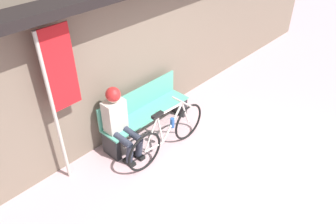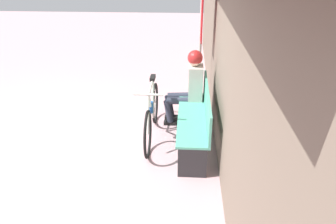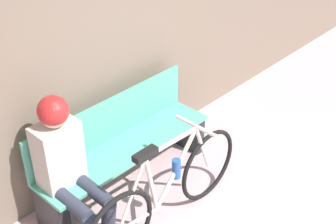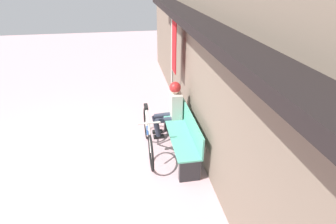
{
  "view_description": "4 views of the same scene",
  "coord_description": "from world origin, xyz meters",
  "px_view_note": "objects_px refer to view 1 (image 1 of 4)",
  "views": [
    {
      "loc": [
        -3.14,
        -1.35,
        3.71
      ],
      "look_at": [
        0.08,
        1.66,
        0.53
      ],
      "focal_mm": 35.0,
      "sensor_mm": 36.0,
      "label": 1
    },
    {
      "loc": [
        4.1,
        1.91,
        2.5
      ],
      "look_at": [
        0.07,
        1.66,
        0.56
      ],
      "focal_mm": 35.0,
      "sensor_mm": 36.0,
      "label": 2
    },
    {
      "loc": [
        -2.2,
        -0.48,
        2.89
      ],
      "look_at": [
        0.02,
        1.6,
        0.92
      ],
      "focal_mm": 50.0,
      "sensor_mm": 36.0,
      "label": 3
    },
    {
      "loc": [
        4.01,
        1.08,
        3.14
      ],
      "look_at": [
        -0.36,
        1.82,
        0.75
      ],
      "focal_mm": 28.0,
      "sensor_mm": 36.0,
      "label": 4
    }
  ],
  "objects_px": {
    "bicycle": "(168,134)",
    "person_seated": "(119,118)",
    "banner_pole": "(59,87)",
    "park_bench_near": "(145,113)"
  },
  "relations": [
    {
      "from": "bicycle",
      "to": "person_seated",
      "type": "xyz_separation_m",
      "value": [
        -0.52,
        0.55,
        0.32
      ]
    },
    {
      "from": "person_seated",
      "to": "banner_pole",
      "type": "relative_size",
      "value": 0.52
    },
    {
      "from": "park_bench_near",
      "to": "banner_pole",
      "type": "distance_m",
      "value": 1.8
    },
    {
      "from": "bicycle",
      "to": "person_seated",
      "type": "distance_m",
      "value": 0.82
    },
    {
      "from": "banner_pole",
      "to": "bicycle",
      "type": "bearing_deg",
      "value": -29.31
    },
    {
      "from": "bicycle",
      "to": "person_seated",
      "type": "bearing_deg",
      "value": 133.69
    },
    {
      "from": "park_bench_near",
      "to": "banner_pole",
      "type": "xyz_separation_m",
      "value": [
        -1.4,
        0.06,
        1.13
      ]
    },
    {
      "from": "park_bench_near",
      "to": "bicycle",
      "type": "bearing_deg",
      "value": -100.53
    },
    {
      "from": "person_seated",
      "to": "bicycle",
      "type": "bearing_deg",
      "value": -46.31
    },
    {
      "from": "park_bench_near",
      "to": "person_seated",
      "type": "distance_m",
      "value": 0.72
    }
  ]
}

